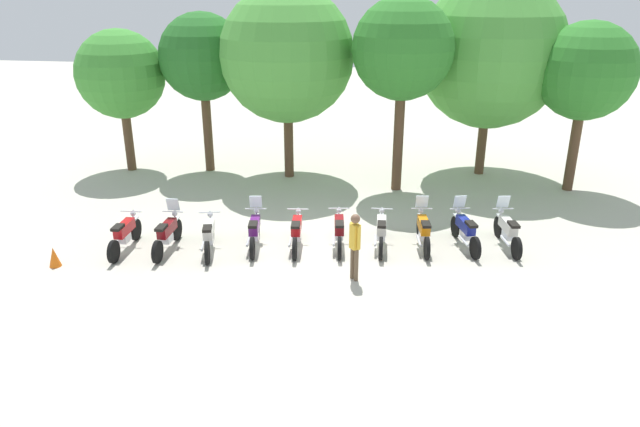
# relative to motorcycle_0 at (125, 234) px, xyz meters

# --- Properties ---
(ground_plane) EXTENTS (80.00, 80.00, 0.00)m
(ground_plane) POSITION_rel_motorcycle_0_xyz_m (5.40, 0.91, -0.50)
(ground_plane) COLOR #BCB7A8
(motorcycle_0) EXTENTS (0.62, 2.19, 0.99)m
(motorcycle_0) POSITION_rel_motorcycle_0_xyz_m (0.00, 0.00, 0.00)
(motorcycle_0) COLOR black
(motorcycle_0) RESTS_ON ground_plane
(motorcycle_1) EXTENTS (0.62, 2.19, 1.37)m
(motorcycle_1) POSITION_rel_motorcycle_0_xyz_m (1.20, 0.18, 0.01)
(motorcycle_1) COLOR black
(motorcycle_1) RESTS_ON ground_plane
(motorcycle_2) EXTENTS (0.77, 2.15, 0.99)m
(motorcycle_2) POSITION_rel_motorcycle_0_xyz_m (2.39, 0.29, 0.00)
(motorcycle_2) COLOR black
(motorcycle_2) RESTS_ON ground_plane
(motorcycle_3) EXTENTS (0.64, 2.18, 1.37)m
(motorcycle_3) POSITION_rel_motorcycle_0_xyz_m (3.59, 0.78, 0.01)
(motorcycle_3) COLOR black
(motorcycle_3) RESTS_ON ground_plane
(motorcycle_4) EXTENTS (0.62, 2.19, 0.99)m
(motorcycle_4) POSITION_rel_motorcycle_0_xyz_m (4.79, 0.92, 0.00)
(motorcycle_4) COLOR black
(motorcycle_4) RESTS_ON ground_plane
(motorcycle_5) EXTENTS (0.62, 2.18, 0.99)m
(motorcycle_5) POSITION_rel_motorcycle_0_xyz_m (5.99, 1.16, 0.00)
(motorcycle_5) COLOR black
(motorcycle_5) RESTS_ON ground_plane
(motorcycle_6) EXTENTS (0.62, 2.19, 0.99)m
(motorcycle_6) POSITION_rel_motorcycle_0_xyz_m (7.19, 1.33, 0.00)
(motorcycle_6) COLOR black
(motorcycle_6) RESTS_ON ground_plane
(motorcycle_7) EXTENTS (0.62, 2.19, 1.37)m
(motorcycle_7) POSITION_rel_motorcycle_0_xyz_m (8.38, 1.53, 0.01)
(motorcycle_7) COLOR black
(motorcycle_7) RESTS_ON ground_plane
(motorcycle_8) EXTENTS (0.82, 2.13, 1.37)m
(motorcycle_8) POSITION_rel_motorcycle_0_xyz_m (9.57, 1.72, 0.01)
(motorcycle_8) COLOR black
(motorcycle_8) RESTS_ON ground_plane
(motorcycle_9) EXTENTS (0.67, 2.17, 1.37)m
(motorcycle_9) POSITION_rel_motorcycle_0_xyz_m (10.78, 1.89, 0.01)
(motorcycle_9) COLOR black
(motorcycle_9) RESTS_ON ground_plane
(person_0) EXTENTS (0.34, 0.35, 1.80)m
(person_0) POSITION_rel_motorcycle_0_xyz_m (6.62, -0.79, 0.57)
(person_0) COLOR brown
(person_0) RESTS_ON ground_plane
(tree_0) EXTENTS (3.43, 3.43, 5.58)m
(tree_0) POSITION_rel_motorcycle_0_xyz_m (-3.38, 7.44, 3.34)
(tree_0) COLOR brown
(tree_0) RESTS_ON ground_plane
(tree_1) EXTENTS (3.34, 3.34, 6.20)m
(tree_1) POSITION_rel_motorcycle_0_xyz_m (-0.17, 7.88, 3.99)
(tree_1) COLOR brown
(tree_1) RESTS_ON ground_plane
(tree_2) EXTENTS (4.99, 4.99, 7.19)m
(tree_2) POSITION_rel_motorcycle_0_xyz_m (3.22, 7.55, 4.18)
(tree_2) COLOR brown
(tree_2) RESTS_ON ground_plane
(tree_3) EXTENTS (3.51, 3.51, 6.82)m
(tree_3) POSITION_rel_motorcycle_0_xyz_m (7.46, 6.60, 4.53)
(tree_3) COLOR brown
(tree_3) RESTS_ON ground_plane
(tree_4) EXTENTS (5.58, 5.58, 7.49)m
(tree_4) POSITION_rel_motorcycle_0_xyz_m (10.71, 9.07, 4.19)
(tree_4) COLOR brown
(tree_4) RESTS_ON ground_plane
(tree_5) EXTENTS (3.39, 3.39, 6.02)m
(tree_5) POSITION_rel_motorcycle_0_xyz_m (13.76, 7.51, 3.79)
(tree_5) COLOR brown
(tree_5) RESTS_ON ground_plane
(traffic_cone) EXTENTS (0.32, 0.32, 0.55)m
(traffic_cone) POSITION_rel_motorcycle_0_xyz_m (-1.43, -1.26, -0.23)
(traffic_cone) COLOR orange
(traffic_cone) RESTS_ON ground_plane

